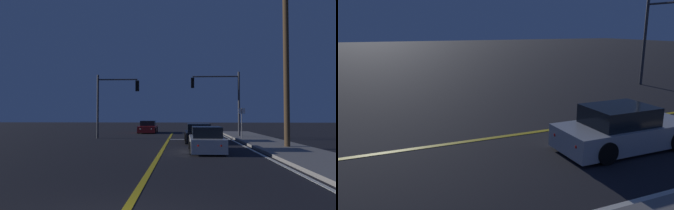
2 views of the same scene
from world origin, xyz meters
TOP-DOWN VIEW (x-y plane):
  - sidewalk_right at (6.85, 10.88)m, footprint 3.20×39.16m
  - lane_line_center at (0.00, 10.88)m, footprint 0.20×36.99m
  - lane_line_edge_right at (5.00, 10.88)m, footprint 0.16×36.99m
  - stop_bar at (2.63, 20.26)m, footprint 5.25×0.50m
  - car_side_waiting_black at (2.25, 17.63)m, footprint 1.96×4.59m
  - car_parked_curb_silver at (2.39, 11.92)m, footprint 1.83×4.31m
  - car_lead_oncoming_red at (-2.72, 29.55)m, footprint 2.00×4.44m
  - traffic_signal_near_right at (4.52, 22.56)m, footprint 4.27×0.28m
  - traffic_signal_far_left at (-4.74, 21.16)m, footprint 3.60×0.28m
  - utility_pole_right at (7.15, 13.50)m, footprint 1.72×0.32m
  - street_sign_corner at (5.75, 19.76)m, footprint 0.56×0.12m

SIDE VIEW (x-z plane):
  - lane_line_center at x=0.00m, z-range 0.00..0.01m
  - lane_line_edge_right at x=5.00m, z-range 0.00..0.01m
  - stop_bar at x=2.63m, z-range 0.00..0.01m
  - sidewalk_right at x=6.85m, z-range 0.00..0.15m
  - car_parked_curb_silver at x=2.39m, z-range -0.09..1.25m
  - car_lead_oncoming_red at x=-2.72m, z-range -0.09..1.25m
  - car_side_waiting_black at x=2.25m, z-range -0.09..1.25m
  - street_sign_corner at x=5.75m, z-range 0.43..2.96m
  - traffic_signal_far_left at x=-4.74m, z-range 0.89..6.26m
  - traffic_signal_near_right at x=4.52m, z-range 0.98..6.74m
  - utility_pole_right at x=7.15m, z-range 0.17..10.91m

